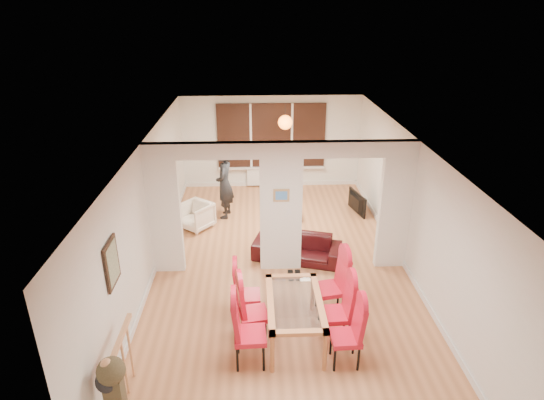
{
  "coord_description": "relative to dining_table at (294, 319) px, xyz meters",
  "views": [
    {
      "loc": [
        -0.5,
        -7.86,
        4.86
      ],
      "look_at": [
        -0.14,
        0.6,
        1.21
      ],
      "focal_mm": 30.0,
      "sensor_mm": 36.0,
      "label": 1
    }
  ],
  "objects": [
    {
      "name": "stair_newel",
      "position": [
        -2.34,
        -1.07,
        0.2
      ],
      "size": [
        0.4,
        1.2,
        1.1
      ],
      "primitive_type": null,
      "color": "tan",
      "rests_on": "floor"
    },
    {
      "name": "dining_chair_ra",
      "position": [
        0.69,
        -0.56,
        0.17
      ],
      "size": [
        0.43,
        0.43,
        1.06
      ],
      "primitive_type": null,
      "rotation": [
        0.0,
        0.0,
        0.03
      ],
      "color": "red",
      "rests_on": "floor"
    },
    {
      "name": "pendant_light",
      "position": [
        0.21,
        5.43,
        1.8
      ],
      "size": [
        0.36,
        0.36,
        0.36
      ],
      "primitive_type": "sphere",
      "color": "orange",
      "rests_on": "room_walls"
    },
    {
      "name": "dining_chair_rc",
      "position": [
        0.65,
        0.61,
        0.22
      ],
      "size": [
        0.54,
        0.54,
        1.15
      ],
      "primitive_type": null,
      "rotation": [
        0.0,
        0.0,
        0.19
      ],
      "color": "red",
      "rests_on": "floor"
    },
    {
      "name": "dining_table",
      "position": [
        0.0,
        0.0,
        0.0
      ],
      "size": [
        0.85,
        1.51,
        0.71
      ],
      "primitive_type": null,
      "color": "#B97244",
      "rests_on": "floor"
    },
    {
      "name": "wall_poster",
      "position": [
        -2.56,
        -0.27,
        1.25
      ],
      "size": [
        0.04,
        0.52,
        0.67
      ],
      "primitive_type": "cube",
      "color": "gray",
      "rests_on": "room_walls"
    },
    {
      "name": "bottle",
      "position": [
        -0.09,
        4.24,
        0.01
      ],
      "size": [
        0.08,
        0.08,
        0.3
      ],
      "primitive_type": "cylinder",
      "color": "#143F19",
      "rests_on": "coffee_table"
    },
    {
      "name": "dining_chair_lb",
      "position": [
        -0.63,
        0.02,
        0.19
      ],
      "size": [
        0.51,
        0.51,
        1.08
      ],
      "primitive_type": null,
      "rotation": [
        0.0,
        0.0,
        0.19
      ],
      "color": "red",
      "rests_on": "floor"
    },
    {
      "name": "pillar_photo",
      "position": [
        -0.09,
        2.03,
        1.25
      ],
      "size": [
        0.3,
        0.03,
        0.25
      ],
      "primitive_type": "cube",
      "color": "#4C8CD8",
      "rests_on": "divider_wall"
    },
    {
      "name": "armchair",
      "position": [
        -1.97,
        3.95,
        -0.04
      ],
      "size": [
        0.95,
        0.96,
        0.63
      ],
      "primitive_type": "imported",
      "rotation": [
        0.0,
        0.0,
        -0.68
      ],
      "color": "#F3E1CD",
      "rests_on": "floor"
    },
    {
      "name": "television",
      "position": [
        1.91,
        4.65,
        -0.09
      ],
      "size": [
        0.91,
        0.33,
        0.52
      ],
      "primitive_type": "imported",
      "rotation": [
        0.0,
        0.0,
        1.81
      ],
      "color": "black",
      "rests_on": "floor"
    },
    {
      "name": "person",
      "position": [
        -1.31,
        4.56,
        0.51
      ],
      "size": [
        0.67,
        0.48,
        1.73
      ],
      "primitive_type": "imported",
      "rotation": [
        0.0,
        0.0,
        -1.69
      ],
      "color": "black",
      "rests_on": "floor"
    },
    {
      "name": "sofa",
      "position": [
        0.27,
        2.43,
        -0.09
      ],
      "size": [
        1.91,
        1.17,
        0.52
      ],
      "primitive_type": "imported",
      "rotation": [
        0.0,
        0.0,
        -0.28
      ],
      "color": "black",
      "rests_on": "floor"
    },
    {
      "name": "divider_wall",
      "position": [
        -0.09,
        2.13,
        0.95
      ],
      "size": [
        5.0,
        0.18,
        2.6
      ],
      "primitive_type": "cube",
      "color": "white",
      "rests_on": "floor"
    },
    {
      "name": "bay_window_blinds",
      "position": [
        -0.09,
        6.57,
        1.15
      ],
      "size": [
        3.0,
        0.08,
        1.8
      ],
      "primitive_type": "cube",
      "color": "black",
      "rests_on": "room_walls"
    },
    {
      "name": "bowl",
      "position": [
        0.03,
        4.32,
        -0.11
      ],
      "size": [
        0.23,
        0.23,
        0.06
      ],
      "primitive_type": "imported",
      "color": "#361B12",
      "rests_on": "coffee_table"
    },
    {
      "name": "radiator",
      "position": [
        -0.09,
        6.53,
        -0.05
      ],
      "size": [
        1.4,
        0.08,
        0.5
      ],
      "primitive_type": "cube",
      "color": "white",
      "rests_on": "floor"
    },
    {
      "name": "dining_chair_la",
      "position": [
        -0.68,
        -0.49,
        0.22
      ],
      "size": [
        0.47,
        0.47,
        1.14
      ],
      "primitive_type": null,
      "rotation": [
        0.0,
        0.0,
        0.04
      ],
      "color": "red",
      "rests_on": "floor"
    },
    {
      "name": "room_walls",
      "position": [
        -0.09,
        2.13,
        0.95
      ],
      "size": [
        5.0,
        9.0,
        2.6
      ],
      "primitive_type": null,
      "color": "silver",
      "rests_on": "floor"
    },
    {
      "name": "dining_chair_lc",
      "position": [
        -0.73,
        0.54,
        0.16
      ],
      "size": [
        0.42,
        0.42,
        1.02
      ],
      "primitive_type": null,
      "rotation": [
        0.0,
        0.0,
        0.02
      ],
      "color": "red",
      "rests_on": "floor"
    },
    {
      "name": "shoes",
      "position": [
        0.15,
        1.72,
        -0.3
      ],
      "size": [
        0.24,
        0.26,
        0.1
      ],
      "primitive_type": null,
      "color": "black",
      "rests_on": "floor"
    },
    {
      "name": "dining_chair_rb",
      "position": [
        0.64,
        -0.04,
        0.2
      ],
      "size": [
        0.46,
        0.46,
        1.1
      ],
      "primitive_type": null,
      "rotation": [
        0.0,
        0.0,
        0.05
      ],
      "color": "red",
      "rests_on": "floor"
    },
    {
      "name": "floor",
      "position": [
        -0.09,
        2.13,
        -0.35
      ],
      "size": [
        5.0,
        9.0,
        0.01
      ],
      "primitive_type": "cube",
      "color": "#BF7A4D",
      "rests_on": "ground"
    },
    {
      "name": "coffee_table",
      "position": [
        0.09,
        4.34,
        -0.25
      ],
      "size": [
        0.99,
        0.61,
        0.21
      ],
      "primitive_type": null,
      "rotation": [
        0.0,
        0.0,
        -0.17
      ],
      "color": "#361B12",
      "rests_on": "floor"
    }
  ]
}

